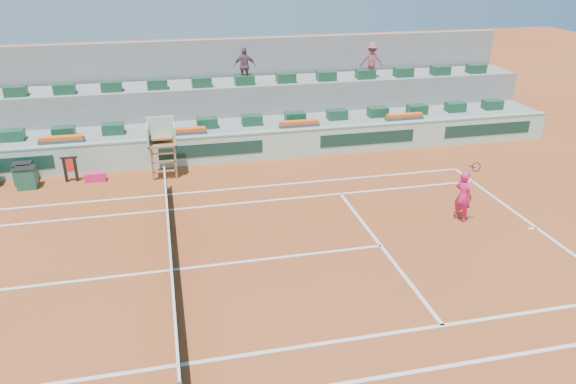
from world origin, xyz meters
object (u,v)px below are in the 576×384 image
umpire_chair (162,139)px  drink_cooler_a (27,178)px  player_bag (95,177)px  tennis_player (463,196)px

umpire_chair → drink_cooler_a: size_ratio=2.86×
umpire_chair → drink_cooler_a: umpire_chair is taller
player_bag → drink_cooler_a: size_ratio=0.94×
drink_cooler_a → tennis_player: tennis_player is taller
drink_cooler_a → player_bag: bearing=2.5°
tennis_player → umpire_chair: bearing=146.7°
umpire_chair → tennis_player: bearing=-33.3°
umpire_chair → player_bag: bearing=-179.6°
player_bag → drink_cooler_a: (-2.49, -0.11, 0.25)m
umpire_chair → tennis_player: (9.71, -6.38, -0.65)m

